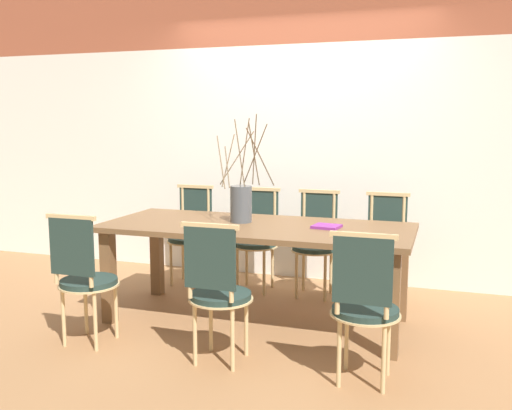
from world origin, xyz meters
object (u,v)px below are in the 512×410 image
at_px(chair_far_center, 316,240).
at_px(book_stack, 327,226).
at_px(dining_table, 256,237).
at_px(chair_near_center, 364,303).
at_px(vase_centerpiece, 241,202).

xyz_separation_m(chair_far_center, book_stack, (0.25, -0.76, 0.27)).
height_order(chair_far_center, book_stack, chair_far_center).
bearing_deg(book_stack, dining_table, -174.42).
bearing_deg(dining_table, chair_near_center, -41.34).
height_order(dining_table, book_stack, book_stack).
distance_m(chair_near_center, vase_centerpiece, 1.46).
relative_size(vase_centerpiece, book_stack, 3.91).
xyz_separation_m(dining_table, book_stack, (0.52, 0.05, 0.11)).
xyz_separation_m(vase_centerpiece, book_stack, (0.67, -0.03, -0.14)).
relative_size(dining_table, book_stack, 10.96).
bearing_deg(chair_near_center, chair_far_center, 111.78).
height_order(chair_near_center, chair_far_center, same).
relative_size(chair_near_center, chair_far_center, 1.00).
height_order(dining_table, vase_centerpiece, vase_centerpiece).
relative_size(chair_near_center, book_stack, 4.37).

